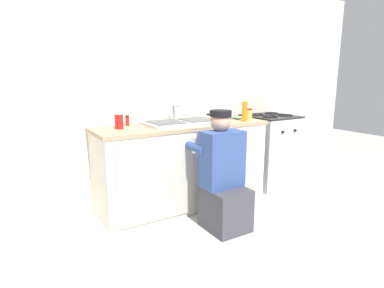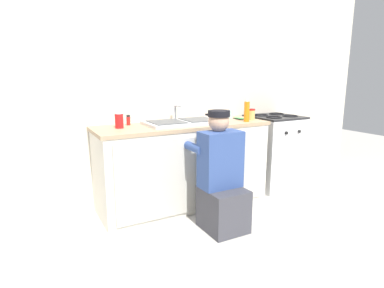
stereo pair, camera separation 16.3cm
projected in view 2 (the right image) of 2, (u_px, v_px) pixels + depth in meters
ground_plane at (197, 214)px, 3.33m from camera, size 12.00×12.00×0.00m
back_wall at (169, 90)px, 3.63m from camera, size 6.00×0.10×2.50m
counter_cabinet at (184, 167)px, 3.49m from camera, size 1.83×0.62×0.87m
countertop at (183, 126)px, 3.40m from camera, size 1.87×0.62×0.04m
sink_double_basin at (183, 122)px, 3.39m from camera, size 0.80×0.44×0.19m
stove_range at (273, 151)px, 4.09m from camera, size 0.59×0.62×0.93m
plumber_person at (221, 181)px, 2.95m from camera, size 0.42×0.61×1.10m
soap_bottle_orange at (247, 111)px, 3.53m from camera, size 0.06×0.06×0.25m
spice_bottle_red at (128, 120)px, 3.30m from camera, size 0.04×0.04×0.10m
soda_cup_red at (119, 120)px, 3.10m from camera, size 0.08×0.08×0.15m
cell_phone at (239, 119)px, 3.76m from camera, size 0.07×0.14×0.01m
water_glass at (230, 114)px, 3.84m from camera, size 0.06×0.06×0.10m
condiment_jar at (252, 114)px, 3.67m from camera, size 0.07×0.07×0.13m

